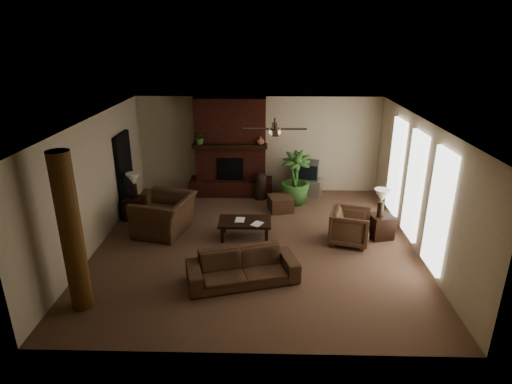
{
  "coord_description": "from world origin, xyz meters",
  "views": [
    {
      "loc": [
        0.23,
        -8.54,
        4.49
      ],
      "look_at": [
        0.0,
        0.4,
        1.1
      ],
      "focal_mm": 29.72,
      "sensor_mm": 36.0,
      "label": 1
    }
  ],
  "objects_px": {
    "log_column": "(71,234)",
    "side_table_left": "(135,208)",
    "ottoman": "(280,203)",
    "lamp_left": "(133,181)",
    "lamp_right": "(382,198)",
    "sofa": "(242,263)",
    "floor_vase": "(261,184)",
    "armchair_left": "(164,209)",
    "tv_stand": "(307,186)",
    "floor_plant": "(295,189)",
    "armchair_right": "(350,225)",
    "side_table_right": "(380,226)",
    "coffee_table": "(245,223)"
  },
  "relations": [
    {
      "from": "floor_vase",
      "to": "lamp_left",
      "type": "xyz_separation_m",
      "value": [
        -3.17,
        -1.39,
        0.57
      ]
    },
    {
      "from": "sofa",
      "to": "armchair_right",
      "type": "xyz_separation_m",
      "value": [
        2.33,
        1.66,
        0.03
      ]
    },
    {
      "from": "log_column",
      "to": "lamp_left",
      "type": "height_order",
      "value": "log_column"
    },
    {
      "from": "ottoman",
      "to": "lamp_left",
      "type": "bearing_deg",
      "value": -171.59
    },
    {
      "from": "side_table_right",
      "to": "lamp_right",
      "type": "xyz_separation_m",
      "value": [
        -0.06,
        -0.04,
        0.73
      ]
    },
    {
      "from": "lamp_left",
      "to": "lamp_right",
      "type": "xyz_separation_m",
      "value": [
        5.93,
        -1.0,
        0.0
      ]
    },
    {
      "from": "floor_vase",
      "to": "side_table_right",
      "type": "bearing_deg",
      "value": -39.95
    },
    {
      "from": "armchair_right",
      "to": "tv_stand",
      "type": "height_order",
      "value": "armchair_right"
    },
    {
      "from": "armchair_right",
      "to": "lamp_left",
      "type": "bearing_deg",
      "value": 90.95
    },
    {
      "from": "ottoman",
      "to": "side_table_right",
      "type": "xyz_separation_m",
      "value": [
        2.27,
        -1.51,
        0.08
      ]
    },
    {
      "from": "ottoman",
      "to": "armchair_left",
      "type": "bearing_deg",
      "value": -154.05
    },
    {
      "from": "coffee_table",
      "to": "sofa",
      "type": "bearing_deg",
      "value": -88.49
    },
    {
      "from": "armchair_left",
      "to": "tv_stand",
      "type": "distance_m",
      "value": 4.43
    },
    {
      "from": "floor_plant",
      "to": "armchair_right",
      "type": "bearing_deg",
      "value": -65.12
    },
    {
      "from": "floor_vase",
      "to": "armchair_left",
      "type": "bearing_deg",
      "value": -135.55
    },
    {
      "from": "floor_plant",
      "to": "side_table_left",
      "type": "distance_m",
      "value": 4.3
    },
    {
      "from": "tv_stand",
      "to": "side_table_left",
      "type": "height_order",
      "value": "side_table_left"
    },
    {
      "from": "floor_vase",
      "to": "armchair_right",
      "type": "bearing_deg",
      "value": -52.39
    },
    {
      "from": "armchair_right",
      "to": "tv_stand",
      "type": "xyz_separation_m",
      "value": [
        -0.69,
        3.03,
        -0.18
      ]
    },
    {
      "from": "tv_stand",
      "to": "armchair_right",
      "type": "bearing_deg",
      "value": -59.11
    },
    {
      "from": "lamp_left",
      "to": "lamp_right",
      "type": "height_order",
      "value": "same"
    },
    {
      "from": "armchair_right",
      "to": "floor_vase",
      "type": "relative_size",
      "value": 1.13
    },
    {
      "from": "log_column",
      "to": "floor_vase",
      "type": "distance_m",
      "value": 6.07
    },
    {
      "from": "floor_plant",
      "to": "lamp_left",
      "type": "height_order",
      "value": "lamp_left"
    },
    {
      "from": "floor_plant",
      "to": "floor_vase",
      "type": "bearing_deg",
      "value": 163.12
    },
    {
      "from": "log_column",
      "to": "armchair_left",
      "type": "bearing_deg",
      "value": 75.28
    },
    {
      "from": "tv_stand",
      "to": "floor_plant",
      "type": "height_order",
      "value": "floor_plant"
    },
    {
      "from": "ottoman",
      "to": "floor_plant",
      "type": "relative_size",
      "value": 0.41
    },
    {
      "from": "log_column",
      "to": "side_table_right",
      "type": "relative_size",
      "value": 5.09
    },
    {
      "from": "armchair_left",
      "to": "ottoman",
      "type": "distance_m",
      "value": 3.12
    },
    {
      "from": "sofa",
      "to": "floor_vase",
      "type": "distance_m",
      "value": 4.33
    },
    {
      "from": "coffee_table",
      "to": "side_table_right",
      "type": "xyz_separation_m",
      "value": [
        3.14,
        0.11,
        -0.1
      ]
    },
    {
      "from": "ottoman",
      "to": "log_column",
      "type": "bearing_deg",
      "value": -129.48
    },
    {
      "from": "armchair_left",
      "to": "lamp_left",
      "type": "bearing_deg",
      "value": -117.39
    },
    {
      "from": "armchair_right",
      "to": "log_column",
      "type": "bearing_deg",
      "value": 130.97
    },
    {
      "from": "sofa",
      "to": "ottoman",
      "type": "xyz_separation_m",
      "value": [
        0.82,
        3.47,
        -0.21
      ]
    },
    {
      "from": "log_column",
      "to": "side_table_left",
      "type": "xyz_separation_m",
      "value": [
        -0.18,
        3.75,
        -1.12
      ]
    },
    {
      "from": "tv_stand",
      "to": "lamp_right",
      "type": "height_order",
      "value": "lamp_right"
    },
    {
      "from": "lamp_left",
      "to": "side_table_right",
      "type": "xyz_separation_m",
      "value": [
        5.98,
        -0.97,
        -0.73
      ]
    },
    {
      "from": "armchair_left",
      "to": "tv_stand",
      "type": "xyz_separation_m",
      "value": [
        3.59,
        2.57,
        -0.34
      ]
    },
    {
      "from": "ottoman",
      "to": "floor_plant",
      "type": "bearing_deg",
      "value": 53.94
    },
    {
      "from": "side_table_left",
      "to": "ottoman",
      "type": "bearing_deg",
      "value": 8.87
    },
    {
      "from": "floor_plant",
      "to": "side_table_right",
      "type": "relative_size",
      "value": 2.65
    },
    {
      "from": "log_column",
      "to": "lamp_right",
      "type": "distance_m",
      "value": 6.42
    },
    {
      "from": "ottoman",
      "to": "side_table_right",
      "type": "bearing_deg",
      "value": -33.71
    },
    {
      "from": "side_table_right",
      "to": "lamp_right",
      "type": "relative_size",
      "value": 0.85
    },
    {
      "from": "armchair_right",
      "to": "coffee_table",
      "type": "bearing_deg",
      "value": 100.0
    },
    {
      "from": "log_column",
      "to": "floor_plant",
      "type": "xyz_separation_m",
      "value": [
        3.97,
        4.88,
        -0.99
      ]
    },
    {
      "from": "ottoman",
      "to": "tv_stand",
      "type": "height_order",
      "value": "tv_stand"
    },
    {
      "from": "tv_stand",
      "to": "lamp_right",
      "type": "bearing_deg",
      "value": -45.1
    }
  ]
}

